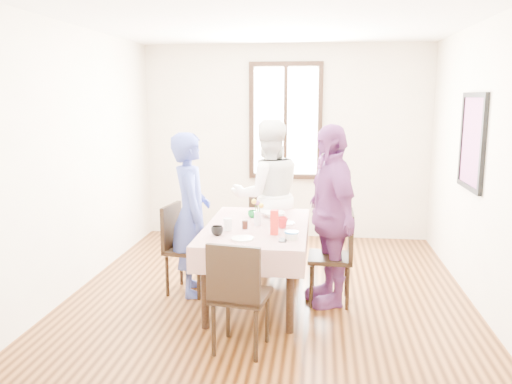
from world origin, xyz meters
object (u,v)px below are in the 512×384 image
at_px(person_far, 267,195).
at_px(chair_far, 267,230).
at_px(person_left, 190,214).
at_px(person_right, 329,215).
at_px(dining_table, 257,264).
at_px(chair_near, 241,295).
at_px(chair_right, 330,257).
at_px(chair_left, 189,249).

bearing_deg(person_far, chair_far, -109.82).
relative_size(person_left, person_right, 0.94).
bearing_deg(dining_table, person_right, 3.82).
bearing_deg(person_left, chair_near, -166.65).
xyz_separation_m(chair_right, person_left, (-1.41, 0.09, 0.37)).
height_order(dining_table, person_left, person_left).
distance_m(chair_right, person_left, 1.46).
bearing_deg(person_right, chair_left, -112.28).
xyz_separation_m(chair_right, person_far, (-0.71, 0.95, 0.42)).
bearing_deg(chair_left, chair_far, 150.19).
bearing_deg(person_left, person_far, -56.46).
xyz_separation_m(chair_far, person_left, (-0.69, -0.88, 0.37)).
xyz_separation_m(chair_left, chair_near, (0.71, -1.16, 0.00)).
bearing_deg(chair_near, person_left, 129.95).
bearing_deg(chair_far, dining_table, 81.07).
relative_size(person_far, person_right, 1.00).
xyz_separation_m(chair_near, person_left, (-0.69, 1.16, 0.37)).
height_order(chair_left, chair_far, same).
height_order(chair_left, person_left, person_left).
relative_size(person_left, person_far, 0.94).
height_order(person_left, person_right, person_right).
relative_size(chair_right, chair_near, 1.00).
distance_m(dining_table, chair_right, 0.72).
height_order(dining_table, chair_near, chair_near).
distance_m(chair_left, person_left, 0.37).
distance_m(dining_table, person_right, 0.85).
relative_size(chair_far, chair_near, 1.00).
relative_size(chair_near, person_far, 0.52).
height_order(person_left, person_far, person_far).
bearing_deg(chair_near, person_far, 99.00).
height_order(chair_near, person_left, person_left).
bearing_deg(chair_right, person_right, 91.41).
xyz_separation_m(dining_table, chair_left, (-0.71, 0.14, 0.08)).
bearing_deg(person_far, chair_left, 30.56).
bearing_deg(person_left, chair_right, -111.36).
distance_m(chair_left, person_right, 1.47).
bearing_deg(person_far, person_right, 106.23).
xyz_separation_m(chair_right, person_right, (-0.02, 0.00, 0.42)).
bearing_deg(chair_right, chair_left, 87.69).
xyz_separation_m(person_left, person_right, (1.39, -0.09, 0.05)).
xyz_separation_m(chair_left, chair_right, (1.43, -0.09, 0.00)).
bearing_deg(person_left, chair_left, 72.40).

